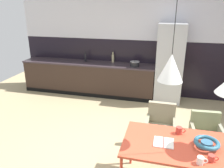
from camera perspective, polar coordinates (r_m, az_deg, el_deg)
The scene contains 17 objects.
ground_plane at distance 3.80m, azimuth 5.68°, elevation -19.39°, with size 9.63×9.63×0.00m, color tan.
back_wall_splashback_dark at distance 6.17m, azimuth 10.24°, elevation 4.07°, with size 7.41×0.12×1.50m, color black.
back_wall_panel_upper at distance 5.94m, azimuth 11.16°, elevation 18.09°, with size 7.41×0.12×1.50m, color silver.
kitchen_counter at distance 6.27m, azimuth -6.12°, elevation 1.60°, with size 3.69×0.63×0.88m.
refrigerator_column at distance 5.75m, azimuth 14.59°, elevation 5.04°, with size 0.65×0.60×1.97m, color #ADAFB2.
dining_table at distance 3.06m, azimuth 19.86°, elevation -15.42°, with size 1.73×0.84×0.73m.
armchair_near_window at distance 3.88m, azimuth 12.46°, elevation -9.47°, with size 0.49×0.47×0.83m.
armchair_facing_counter at distance 3.97m, azimuth 23.00°, elevation -10.81°, with size 0.52×0.50×0.75m.
fruit_bowl at distance 3.04m, azimuth 23.21°, elevation -13.80°, with size 0.31×0.31×0.09m.
open_book at distance 2.99m, azimuth 13.14°, elevation -14.45°, with size 0.25×0.24×0.02m.
mug_short_terracotta at distance 3.20m, azimuth 16.93°, elevation -11.35°, with size 0.13×0.08×0.10m.
mug_dark_espresso at distance 2.84m, azimuth 24.27°, elevation -17.03°, with size 0.12×0.08×0.08m.
mug_wide_latte at distance 2.76m, azimuth 21.87°, elevation -17.81°, with size 0.12×0.08×0.09m.
cooking_pot at distance 5.75m, azimuth 5.88°, elevation 5.20°, with size 0.24×0.24×0.15m.
bottle_oil_tall at distance 6.25m, azimuth -6.90°, elevation 6.90°, with size 0.06×0.06×0.29m.
bottle_spice_small at distance 6.11m, azimuth 0.25°, elevation 6.69°, with size 0.07×0.07×0.28m.
pendant_lamp_over_table_near at distance 2.60m, azimuth 14.93°, elevation 4.07°, with size 0.29×0.29×1.38m.
Camera 1 is at (0.37, -2.92, 2.40)m, focal length 35.50 mm.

